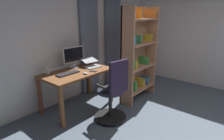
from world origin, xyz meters
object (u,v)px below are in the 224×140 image
object	(u,v)px
desk	(77,76)
office_chair	(113,94)
bookshelf	(137,55)
computer_keyboard	(68,74)
cell_phone_face_up	(89,63)
laptop	(91,64)
cell_phone_by_monitor	(93,71)
mug_tea	(47,71)
computer_mouse	(85,73)
computer_monitor	(74,56)

from	to	relation	value
desk	office_chair	bearing A→B (deg)	95.11
office_chair	bookshelf	size ratio (longest dim) A/B	0.57
computer_keyboard	cell_phone_face_up	xyz separation A→B (m)	(-0.76, -0.27, -0.01)
laptop	cell_phone_by_monitor	world-z (taller)	laptop
cell_phone_by_monitor	mug_tea	world-z (taller)	mug_tea
desk	cell_phone_face_up	world-z (taller)	cell_phone_face_up
cell_phone_by_monitor	computer_mouse	bearing A→B (deg)	-14.99
office_chair	computer_monitor	distance (m)	1.18
computer_mouse	mug_tea	distance (m)	0.69
mug_tea	cell_phone_face_up	bearing A→B (deg)	177.90
desk	cell_phone_by_monitor	xyz separation A→B (m)	(-0.19, 0.24, 0.10)
laptop	cell_phone_face_up	bearing A→B (deg)	-116.99
computer_keyboard	cell_phone_by_monitor	bearing A→B (deg)	150.84
computer_keyboard	laptop	world-z (taller)	laptop
computer_monitor	laptop	size ratio (longest dim) A/B	1.31
computer_monitor	mug_tea	size ratio (longest dim) A/B	3.93
office_chair	bookshelf	world-z (taller)	bookshelf
cell_phone_by_monitor	cell_phone_face_up	distance (m)	0.61
bookshelf	computer_monitor	bearing A→B (deg)	-41.62
cell_phone_by_monitor	desk	bearing A→B (deg)	-70.80
desk	office_chair	world-z (taller)	office_chair
office_chair	computer_keyboard	size ratio (longest dim) A/B	2.53
computer_monitor	computer_mouse	world-z (taller)	computer_monitor
desk	mug_tea	world-z (taller)	mug_tea
mug_tea	bookshelf	world-z (taller)	bookshelf
cell_phone_by_monitor	bookshelf	size ratio (longest dim) A/B	0.08
cell_phone_by_monitor	cell_phone_face_up	xyz separation A→B (m)	(-0.36, -0.49, 0.00)
office_chair	cell_phone_face_up	world-z (taller)	office_chair
cell_phone_by_monitor	cell_phone_face_up	world-z (taller)	same
bookshelf	laptop	bearing A→B (deg)	-41.06
computer_keyboard	cell_phone_face_up	size ratio (longest dim) A/B	2.97
cell_phone_face_up	bookshelf	bearing A→B (deg)	89.32
computer_monitor	computer_mouse	size ratio (longest dim) A/B	4.93
computer_keyboard	bookshelf	world-z (taller)	bookshelf
computer_mouse	desk	bearing A→B (deg)	-94.32
laptop	mug_tea	size ratio (longest dim) A/B	3.00
office_chair	computer_monitor	world-z (taller)	computer_monitor
computer_monitor	laptop	distance (m)	0.39
desk	laptop	bearing A→B (deg)	-177.35
desk	laptop	distance (m)	0.42
cell_phone_face_up	office_chair	bearing A→B (deg)	32.38
computer_keyboard	bookshelf	size ratio (longest dim) A/B	0.22
desk	computer_monitor	world-z (taller)	computer_monitor
computer_keyboard	mug_tea	xyz separation A→B (m)	(0.22, -0.30, 0.04)
cell_phone_by_monitor	cell_phone_face_up	size ratio (longest dim) A/B	1.00
office_chair	desk	bearing A→B (deg)	102.07
computer_mouse	mug_tea	size ratio (longest dim) A/B	0.80
desk	laptop	xyz separation A→B (m)	(-0.39, -0.02, 0.15)
computer_monitor	cell_phone_by_monitor	distance (m)	0.55
computer_monitor	cell_phone_by_monitor	world-z (taller)	computer_monitor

